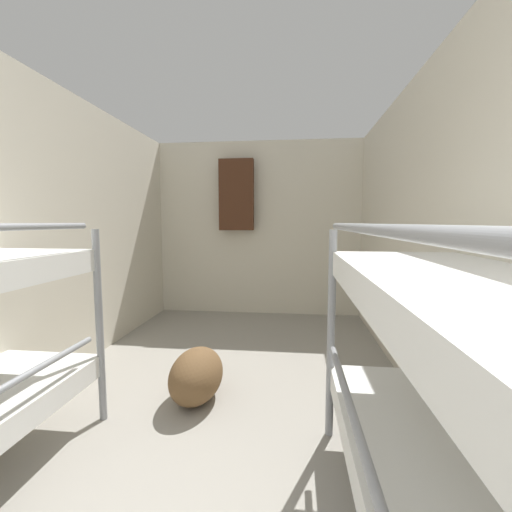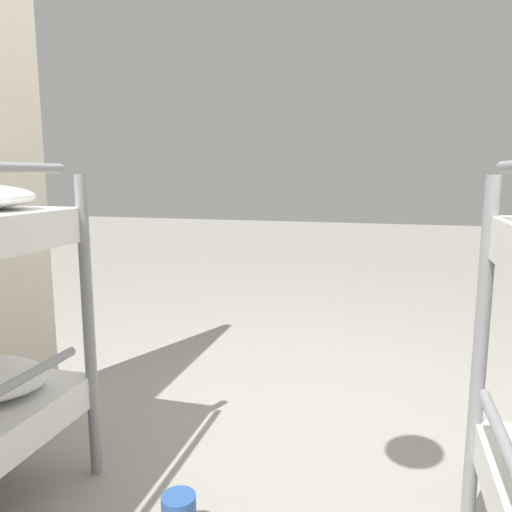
# 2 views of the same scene
# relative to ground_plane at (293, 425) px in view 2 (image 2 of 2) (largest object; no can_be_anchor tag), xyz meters

# --- Properties ---
(ground_plane) EXTENTS (20.00, 20.00, 0.00)m
(ground_plane) POSITION_rel_ground_plane_xyz_m (0.00, 0.00, 0.00)
(ground_plane) COLOR gray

